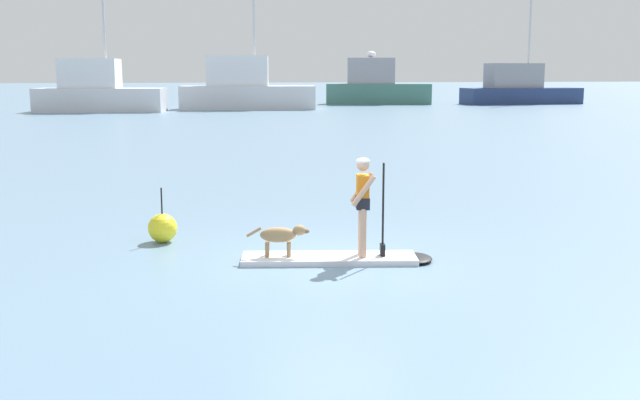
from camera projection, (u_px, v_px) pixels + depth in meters
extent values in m
plane|color=slate|center=(329.00, 261.00, 12.91)|extent=(400.00, 400.00, 0.00)
cube|color=silver|center=(329.00, 259.00, 12.91)|extent=(3.06, 1.16, 0.10)
ellipsoid|color=black|center=(416.00, 258.00, 12.94)|extent=(0.65, 0.80, 0.10)
cylinder|color=tan|center=(362.00, 230.00, 12.97)|extent=(0.12, 0.12, 0.84)
cylinder|color=tan|center=(363.00, 233.00, 12.71)|extent=(0.12, 0.12, 0.84)
cube|color=black|center=(363.00, 203.00, 12.76)|extent=(0.27, 0.39, 0.20)
cube|color=orange|center=(363.00, 191.00, 12.72)|extent=(0.24, 0.36, 0.56)
sphere|color=tan|center=(363.00, 165.00, 12.65)|extent=(0.22, 0.22, 0.22)
ellipsoid|color=white|center=(363.00, 161.00, 12.64)|extent=(0.23, 0.23, 0.11)
cylinder|color=tan|center=(362.00, 187.00, 12.90)|extent=(0.43, 0.14, 0.54)
cylinder|color=tan|center=(364.00, 191.00, 12.53)|extent=(0.43, 0.14, 0.54)
cylinder|color=black|center=(383.00, 210.00, 12.78)|extent=(0.04, 0.04, 1.60)
cube|color=black|center=(382.00, 250.00, 12.90)|extent=(0.10, 0.19, 0.20)
ellipsoid|color=#997A51|center=(278.00, 235.00, 12.81)|extent=(0.64, 0.30, 0.26)
ellipsoid|color=#997A51|center=(299.00, 230.00, 12.81)|extent=(0.24, 0.19, 0.18)
ellipsoid|color=brown|center=(306.00, 231.00, 12.81)|extent=(0.13, 0.10, 0.08)
cylinder|color=#997A51|center=(254.00, 232.00, 12.79)|extent=(0.27, 0.08, 0.18)
cylinder|color=#997A51|center=(289.00, 248.00, 12.94)|extent=(0.07, 0.07, 0.24)
cylinder|color=#997A51|center=(289.00, 250.00, 12.78)|extent=(0.07, 0.07, 0.24)
cylinder|color=#997A51|center=(267.00, 248.00, 12.93)|extent=(0.07, 0.07, 0.24)
cylinder|color=#997A51|center=(267.00, 250.00, 12.78)|extent=(0.07, 0.07, 0.24)
cube|color=silver|center=(101.00, 100.00, 59.95)|extent=(10.37, 4.57, 1.87)
cube|color=silver|center=(90.00, 73.00, 59.48)|extent=(4.79, 3.03, 2.30)
cylinder|color=silver|center=(105.00, 40.00, 59.24)|extent=(0.20, 0.20, 7.44)
cylinder|color=silver|center=(90.00, 73.00, 59.47)|extent=(3.50, 0.60, 0.14)
cube|color=silver|center=(248.00, 98.00, 63.97)|extent=(11.63, 4.65, 1.96)
cube|color=silver|center=(238.00, 71.00, 63.46)|extent=(5.35, 3.10, 2.51)
cylinder|color=silver|center=(254.00, 41.00, 63.26)|extent=(0.20, 0.20, 7.44)
cylinder|color=silver|center=(238.00, 72.00, 63.47)|extent=(3.95, 0.59, 0.14)
cube|color=#3F7266|center=(378.00, 94.00, 73.68)|extent=(10.48, 4.74, 1.98)
cube|color=gray|center=(371.00, 71.00, 73.18)|extent=(4.88, 2.95, 2.49)
ellipsoid|color=white|center=(371.00, 54.00, 72.91)|extent=(0.90, 0.90, 0.60)
cube|color=navy|center=(521.00, 96.00, 74.01)|extent=(11.92, 4.21, 1.57)
cube|color=gray|center=(514.00, 76.00, 73.54)|extent=(5.44, 2.88, 2.37)
cylinder|color=silver|center=(530.00, 32.00, 73.05)|extent=(0.20, 0.20, 10.77)
cylinder|color=silver|center=(514.00, 76.00, 73.53)|extent=(4.09, 0.47, 0.14)
sphere|color=yellow|center=(163.00, 228.00, 14.31)|extent=(0.55, 0.55, 0.55)
cylinder|color=black|center=(162.00, 201.00, 14.23)|extent=(0.03, 0.03, 0.50)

